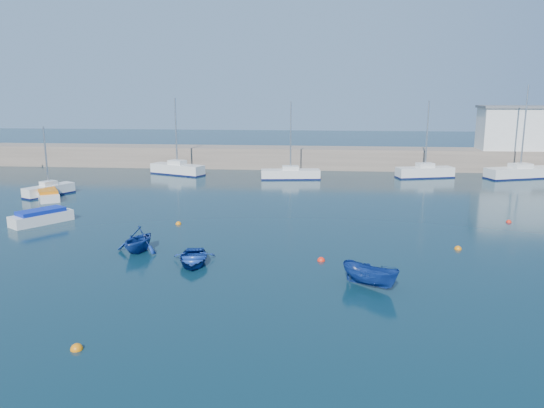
# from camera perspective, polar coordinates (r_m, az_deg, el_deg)

# --- Properties ---
(ground) EXTENTS (220.00, 220.00, 0.00)m
(ground) POSITION_cam_1_polar(r_m,az_deg,el_deg) (23.94, -9.45, -12.00)
(ground) COLOR #0B2632
(ground) RESTS_ON ground
(back_wall) EXTENTS (96.00, 4.50, 2.60)m
(back_wall) POSITION_cam_1_polar(r_m,az_deg,el_deg) (67.85, 0.41, 5.03)
(back_wall) COLOR #796A5C
(back_wall) RESTS_ON ground
(harbor_office) EXTENTS (10.00, 4.00, 5.00)m
(harbor_office) POSITION_cam_1_polar(r_m,az_deg,el_deg) (71.43, 25.37, 7.30)
(harbor_office) COLOR silver
(harbor_office) RESTS_ON back_wall
(sailboat_3) EXTENTS (3.41, 4.87, 6.48)m
(sailboat_3) POSITION_cam_1_polar(r_m,az_deg,el_deg) (54.04, -22.87, 1.42)
(sailboat_3) COLOR silver
(sailboat_3) RESTS_ON ground
(sailboat_5) EXTENTS (6.84, 4.29, 8.83)m
(sailboat_5) POSITION_cam_1_polar(r_m,az_deg,el_deg) (63.33, -10.13, 3.75)
(sailboat_5) COLOR silver
(sailboat_5) RESTS_ON ground
(sailboat_6) EXTENTS (6.68, 2.63, 8.52)m
(sailboat_6) POSITION_cam_1_polar(r_m,az_deg,el_deg) (59.19, 2.00, 3.27)
(sailboat_6) COLOR silver
(sailboat_6) RESTS_ON ground
(sailboat_7) EXTENTS (6.68, 3.46, 8.58)m
(sailboat_7) POSITION_cam_1_polar(r_m,az_deg,el_deg) (62.55, 16.12, 3.35)
(sailboat_7) COLOR silver
(sailboat_7) RESTS_ON ground
(sailboat_8) EXTENTS (8.19, 4.74, 10.28)m
(sailboat_8) POSITION_cam_1_polar(r_m,az_deg,el_deg) (65.93, 25.11, 3.11)
(sailboat_8) COLOR silver
(sailboat_8) RESTS_ON ground
(motorboat_1) EXTENTS (3.76, 4.47, 1.07)m
(motorboat_1) POSITION_cam_1_polar(r_m,az_deg,el_deg) (42.96, -23.56, -1.27)
(motorboat_1) COLOR silver
(motorboat_1) RESTS_ON ground
(motorboat_2) EXTENTS (3.85, 4.69, 0.94)m
(motorboat_2) POSITION_cam_1_polar(r_m,az_deg,el_deg) (52.41, -23.00, 0.98)
(motorboat_2) COLOR silver
(motorboat_2) RESTS_ON ground
(dinghy_center) EXTENTS (2.97, 3.77, 0.71)m
(dinghy_center) POSITION_cam_1_polar(r_m,az_deg,el_deg) (30.64, -8.50, -5.80)
(dinghy_center) COLOR navy
(dinghy_center) RESTS_ON ground
(dinghy_left) EXTENTS (3.18, 3.49, 1.58)m
(dinghy_left) POSITION_cam_1_polar(r_m,az_deg,el_deg) (33.48, -14.21, -3.71)
(dinghy_left) COLOR navy
(dinghy_left) RESTS_ON ground
(dinghy_right) EXTENTS (3.27, 2.79, 1.22)m
(dinghy_right) POSITION_cam_1_polar(r_m,az_deg,el_deg) (27.28, 10.53, -7.59)
(dinghy_right) COLOR navy
(dinghy_right) RESTS_ON ground
(buoy_0) EXTENTS (0.48, 0.48, 0.48)m
(buoy_0) POSITION_cam_1_polar(r_m,az_deg,el_deg) (22.35, -20.26, -14.47)
(buoy_0) COLOR orange
(buoy_0) RESTS_ON ground
(buoy_1) EXTENTS (0.46, 0.46, 0.46)m
(buoy_1) POSITION_cam_1_polar(r_m,az_deg,el_deg) (31.14, 5.31, -6.10)
(buoy_1) COLOR red
(buoy_1) RESTS_ON ground
(buoy_2) EXTENTS (0.45, 0.45, 0.45)m
(buoy_2) POSITION_cam_1_polar(r_m,az_deg,el_deg) (35.15, 19.37, -4.62)
(buoy_2) COLOR orange
(buoy_2) RESTS_ON ground
(buoy_3) EXTENTS (0.43, 0.43, 0.43)m
(buoy_3) POSITION_cam_1_polar(r_m,az_deg,el_deg) (39.85, -10.03, -2.16)
(buoy_3) COLOR orange
(buoy_3) RESTS_ON ground
(buoy_4) EXTENTS (0.40, 0.40, 0.40)m
(buoy_4) POSITION_cam_1_polar(r_m,az_deg,el_deg) (43.60, 24.11, -1.81)
(buoy_4) COLOR red
(buoy_4) RESTS_ON ground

